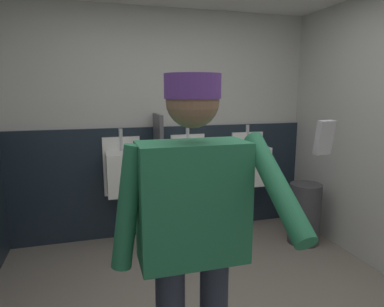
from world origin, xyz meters
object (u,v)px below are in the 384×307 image
(urinal_left, at_px, (123,173))
(person, at_px, (193,226))
(trash_bin, at_px, (305,214))
(urinal_middle, at_px, (190,168))
(urinal_right, at_px, (251,164))
(cell_phone, at_px, (324,138))

(urinal_left, bearing_deg, person, -86.15)
(person, relative_size, trash_bin, 2.59)
(urinal_left, height_order, urinal_middle, same)
(trash_bin, bearing_deg, urinal_right, 122.85)
(urinal_left, height_order, urinal_right, same)
(urinal_left, xyz_separation_m, trash_bin, (1.87, -0.58, -0.45))
(urinal_middle, bearing_deg, trash_bin, -27.23)
(urinal_middle, relative_size, cell_phone, 11.27)
(urinal_middle, distance_m, trash_bin, 1.34)
(urinal_middle, xyz_separation_m, cell_phone, (-0.32, -2.66, 0.72))
(urinal_left, relative_size, urinal_middle, 1.00)
(urinal_left, distance_m, person, 2.18)
(urinal_middle, relative_size, person, 0.72)
(trash_bin, bearing_deg, urinal_left, 162.85)
(person, bearing_deg, cell_phone, -60.21)
(urinal_left, distance_m, trash_bin, 2.01)
(urinal_left, bearing_deg, cell_phone, -80.76)
(urinal_left, bearing_deg, trash_bin, -17.15)
(urinal_middle, bearing_deg, urinal_left, 180.00)
(urinal_left, xyz_separation_m, cell_phone, (0.43, -2.66, 0.72))
(urinal_left, relative_size, trash_bin, 1.88)
(urinal_right, relative_size, trash_bin, 1.88)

